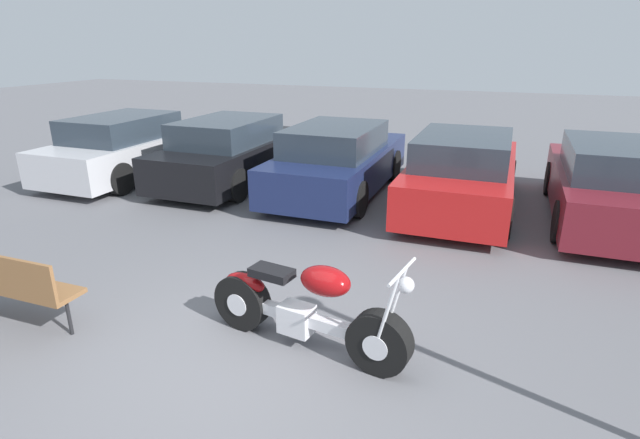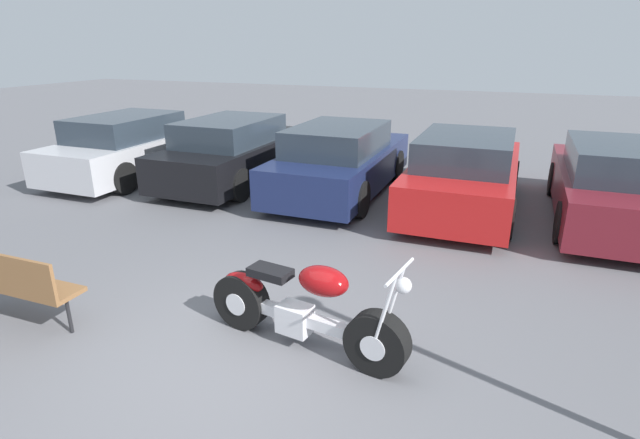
{
  "view_description": "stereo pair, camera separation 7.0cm",
  "coord_description": "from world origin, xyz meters",
  "px_view_note": "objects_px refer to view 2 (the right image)",
  "views": [
    {
      "loc": [
        2.25,
        -3.43,
        2.95
      ],
      "look_at": [
        0.17,
        2.05,
        0.85
      ],
      "focal_mm": 28.0,
      "sensor_mm": 36.0,
      "label": 1
    },
    {
      "loc": [
        2.32,
        -3.41,
        2.95
      ],
      "look_at": [
        0.17,
        2.05,
        0.85
      ],
      "focal_mm": 28.0,
      "sensor_mm": 36.0,
      "label": 2
    }
  ],
  "objects_px": {
    "motorcycle": "(302,310)",
    "park_bench": "(13,280)",
    "parked_car_silver": "(134,147)",
    "parked_car_red": "(465,173)",
    "parked_car_maroon": "(615,185)",
    "parked_car_navy": "(341,161)",
    "parked_car_black": "(236,151)"
  },
  "relations": [
    {
      "from": "parked_car_silver",
      "to": "parked_car_maroon",
      "type": "height_order",
      "value": "same"
    },
    {
      "from": "parked_car_black",
      "to": "parked_car_maroon",
      "type": "xyz_separation_m",
      "value": [
        7.35,
        -0.05,
        0.0
      ]
    },
    {
      "from": "parked_car_maroon",
      "to": "park_bench",
      "type": "xyz_separation_m",
      "value": [
        -6.47,
        -6.08,
        -0.12
      ]
    },
    {
      "from": "motorcycle",
      "to": "parked_car_silver",
      "type": "height_order",
      "value": "parked_car_silver"
    },
    {
      "from": "motorcycle",
      "to": "parked_car_maroon",
      "type": "xyz_separation_m",
      "value": [
        3.43,
        5.32,
        0.24
      ]
    },
    {
      "from": "parked_car_maroon",
      "to": "parked_car_black",
      "type": "bearing_deg",
      "value": 179.59
    },
    {
      "from": "parked_car_silver",
      "to": "parked_car_navy",
      "type": "height_order",
      "value": "same"
    },
    {
      "from": "park_bench",
      "to": "parked_car_red",
      "type": "bearing_deg",
      "value": 56.09
    },
    {
      "from": "parked_car_black",
      "to": "park_bench",
      "type": "height_order",
      "value": "parked_car_black"
    },
    {
      "from": "parked_car_navy",
      "to": "parked_car_red",
      "type": "relative_size",
      "value": 1.0
    },
    {
      "from": "motorcycle",
      "to": "parked_car_red",
      "type": "distance_m",
      "value": 5.32
    },
    {
      "from": "motorcycle",
      "to": "park_bench",
      "type": "height_order",
      "value": "motorcycle"
    },
    {
      "from": "parked_car_silver",
      "to": "parked_car_red",
      "type": "xyz_separation_m",
      "value": [
        7.35,
        0.27,
        0.0
      ]
    },
    {
      "from": "parked_car_maroon",
      "to": "parked_car_red",
      "type": "bearing_deg",
      "value": -177.74
    },
    {
      "from": "parked_car_red",
      "to": "parked_car_maroon",
      "type": "distance_m",
      "value": 2.45
    },
    {
      "from": "parked_car_navy",
      "to": "parked_car_maroon",
      "type": "bearing_deg",
      "value": -0.26
    },
    {
      "from": "parked_car_silver",
      "to": "park_bench",
      "type": "bearing_deg",
      "value": -59.8
    },
    {
      "from": "parked_car_black",
      "to": "parked_car_navy",
      "type": "distance_m",
      "value": 2.45
    },
    {
      "from": "parked_car_maroon",
      "to": "park_bench",
      "type": "height_order",
      "value": "parked_car_maroon"
    },
    {
      "from": "parked_car_navy",
      "to": "motorcycle",
      "type": "bearing_deg",
      "value": -74.64
    },
    {
      "from": "motorcycle",
      "to": "parked_car_red",
      "type": "height_order",
      "value": "parked_car_red"
    },
    {
      "from": "parked_car_red",
      "to": "park_bench",
      "type": "xyz_separation_m",
      "value": [
        -4.02,
        -5.98,
        -0.12
      ]
    },
    {
      "from": "parked_car_black",
      "to": "parked_car_navy",
      "type": "relative_size",
      "value": 1.0
    },
    {
      "from": "parked_car_red",
      "to": "parked_car_maroon",
      "type": "xyz_separation_m",
      "value": [
        2.45,
        0.1,
        0.0
      ]
    },
    {
      "from": "parked_car_silver",
      "to": "park_bench",
      "type": "xyz_separation_m",
      "value": [
        3.33,
        -5.72,
        -0.12
      ]
    },
    {
      "from": "parked_car_navy",
      "to": "park_bench",
      "type": "height_order",
      "value": "parked_car_navy"
    },
    {
      "from": "motorcycle",
      "to": "park_bench",
      "type": "relative_size",
      "value": 1.52
    },
    {
      "from": "parked_car_silver",
      "to": "parked_car_black",
      "type": "bearing_deg",
      "value": 9.63
    },
    {
      "from": "parked_car_silver",
      "to": "parked_car_black",
      "type": "xyz_separation_m",
      "value": [
        2.45,
        0.42,
        0.0
      ]
    },
    {
      "from": "motorcycle",
      "to": "parked_car_silver",
      "type": "bearing_deg",
      "value": 142.09
    },
    {
      "from": "parked_car_silver",
      "to": "park_bench",
      "type": "height_order",
      "value": "parked_car_silver"
    },
    {
      "from": "parked_car_navy",
      "to": "parked_car_red",
      "type": "xyz_separation_m",
      "value": [
        2.45,
        -0.12,
        0.0
      ]
    }
  ]
}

